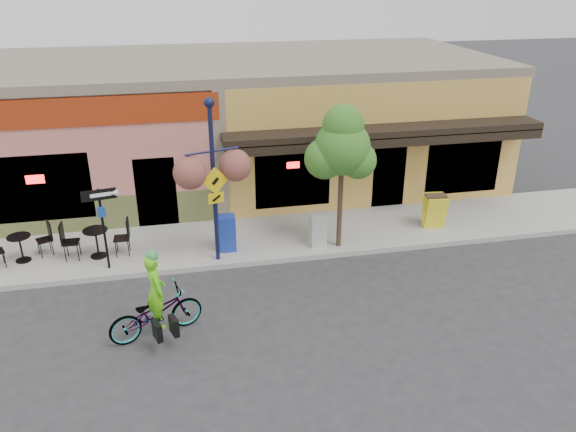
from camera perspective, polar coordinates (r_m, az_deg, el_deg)
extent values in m
plane|color=#2D2D30|center=(14.92, -1.25, -5.82)|extent=(90.00, 90.00, 0.00)
cube|color=#9E9B93|center=(16.63, -2.53, -2.23)|extent=(24.00, 3.00, 0.15)
cube|color=#A8A59E|center=(15.36, -1.63, -4.58)|extent=(24.00, 0.12, 0.15)
imported|color=maroon|center=(12.69, -13.29, -9.58)|extent=(2.20, 1.35, 1.09)
imported|color=#63DC17|center=(12.52, -13.19, -8.38)|extent=(0.59, 0.72, 1.71)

